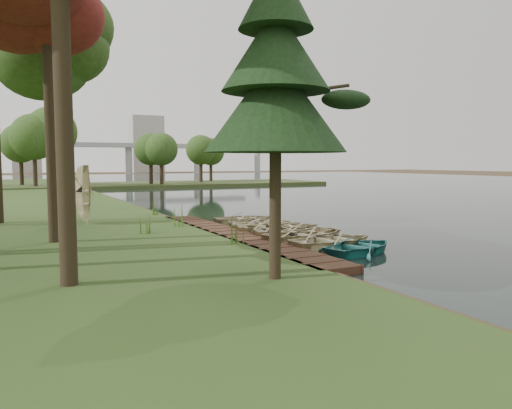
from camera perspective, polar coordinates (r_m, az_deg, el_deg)
name	(u,v)px	position (r m, az deg, el deg)	size (l,w,h in m)	color
ground	(266,238)	(22.89, 1.13, -3.84)	(300.00, 300.00, 0.00)	#3D2F1D
water	(425,194)	(57.06, 18.74, 1.18)	(130.00, 200.00, 0.05)	black
boardwalk	(234,237)	(22.18, -2.54, -3.73)	(1.60, 16.00, 0.30)	#3B2417
peninsula	(152,185)	(72.51, -11.76, 2.24)	(50.00, 14.00, 0.45)	#34421D
far_trees	(128,140)	(71.72, -14.44, 7.12)	(45.60, 5.60, 8.80)	black
bridge	(100,148)	(141.92, -17.42, 6.15)	(95.90, 4.00, 8.60)	#A5A5A0
building_a	(146,144)	(165.17, -12.45, 6.72)	(10.00, 8.00, 18.00)	#A5A5A0
building_b	(26,153)	(165.14, -24.78, 5.34)	(8.00, 8.00, 12.00)	#A5A5A0
rowboat_0	(362,244)	(19.11, 11.97, -4.49)	(2.38, 3.33, 0.69)	teal
rowboat_1	(334,239)	(20.07, 8.87, -3.87)	(2.67, 3.74, 0.78)	beige
rowboat_2	(307,232)	(21.44, 5.82, -3.20)	(2.87, 4.01, 0.83)	beige
rowboat_3	(298,230)	(22.33, 4.78, -2.88)	(2.82, 3.95, 0.82)	beige
rowboat_4	(278,226)	(23.70, 2.57, -2.42)	(2.82, 3.95, 0.82)	beige
rowboat_5	(267,223)	(24.83, 1.26, -2.17)	(2.54, 3.56, 0.74)	beige
rowboat_6	(259,221)	(26.12, 0.31, -1.89)	(2.33, 3.26, 0.68)	beige
rowboat_7	(244,217)	(27.67, -1.36, -1.48)	(2.43, 3.41, 0.71)	beige
stored_rowboat	(86,218)	(26.83, -18.88, -1.49)	(2.15, 3.01, 0.62)	beige
tree_2	(46,11)	(21.96, -22.84, 19.73)	(4.42, 4.42, 10.91)	black
tree_4	(47,51)	(28.02, -22.80, 15.85)	(4.90, 4.90, 10.82)	black
pine_tree	(276,75)	(13.62, 2.26, 14.58)	(3.80, 3.80, 8.53)	black
reeds_0	(236,230)	(19.50, -2.34, -2.97)	(0.60, 0.60, 1.02)	#3F661E
reeds_1	(178,215)	(25.04, -8.86, -1.21)	(0.60, 0.60, 1.07)	#3F661E
reeds_2	(145,224)	(22.69, -12.60, -2.18)	(0.60, 0.60, 0.85)	#3F661E
reeds_3	(155,207)	(30.60, -11.47, -0.27)	(0.60, 0.60, 0.94)	#3F661E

